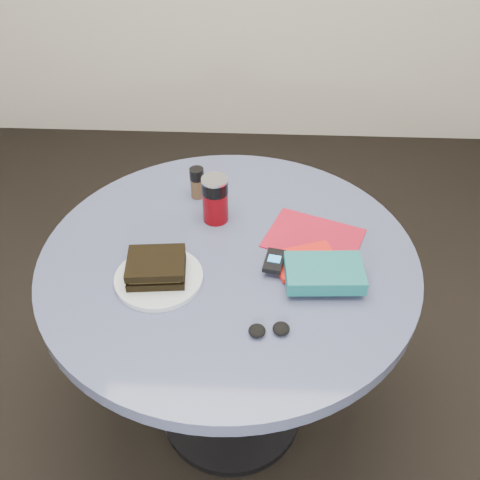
{
  "coord_description": "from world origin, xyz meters",
  "views": [
    {
      "loc": [
        0.08,
        -1.05,
        1.69
      ],
      "look_at": [
        0.03,
        0.0,
        0.8
      ],
      "focal_mm": 40.0,
      "sensor_mm": 36.0,
      "label": 1
    }
  ],
  "objects_px": {
    "plate": "(159,278)",
    "pepper_grinder": "(197,183)",
    "headphones": "(269,330)",
    "novel": "(324,273)",
    "sandwich": "(156,267)",
    "mp3_player": "(274,261)",
    "soda_can": "(215,199)",
    "red_book": "(305,261)",
    "magazine": "(314,238)",
    "table": "(229,297)"
  },
  "relations": [
    {
      "from": "novel",
      "to": "soda_can",
      "type": "bearing_deg",
      "value": 136.17
    },
    {
      "from": "table",
      "to": "red_book",
      "type": "relative_size",
      "value": 6.13
    },
    {
      "from": "pepper_grinder",
      "to": "red_book",
      "type": "bearing_deg",
      "value": -42.89
    },
    {
      "from": "soda_can",
      "to": "red_book",
      "type": "bearing_deg",
      "value": -35.93
    },
    {
      "from": "pepper_grinder",
      "to": "novel",
      "type": "distance_m",
      "value": 0.5
    },
    {
      "from": "novel",
      "to": "headphones",
      "type": "relative_size",
      "value": 1.9
    },
    {
      "from": "headphones",
      "to": "novel",
      "type": "bearing_deg",
      "value": 51.07
    },
    {
      "from": "soda_can",
      "to": "plate",
      "type": "bearing_deg",
      "value": -115.62
    },
    {
      "from": "sandwich",
      "to": "novel",
      "type": "xyz_separation_m",
      "value": [
        0.41,
        0.0,
        -0.0
      ]
    },
    {
      "from": "table",
      "to": "novel",
      "type": "distance_m",
      "value": 0.33
    },
    {
      "from": "soda_can",
      "to": "magazine",
      "type": "bearing_deg",
      "value": -15.25
    },
    {
      "from": "sandwich",
      "to": "mp3_player",
      "type": "height_order",
      "value": "sandwich"
    },
    {
      "from": "red_book",
      "to": "pepper_grinder",
      "type": "bearing_deg",
      "value": 117.31
    },
    {
      "from": "table",
      "to": "plate",
      "type": "xyz_separation_m",
      "value": [
        -0.17,
        -0.11,
        0.17
      ]
    },
    {
      "from": "table",
      "to": "pepper_grinder",
      "type": "distance_m",
      "value": 0.35
    },
    {
      "from": "table",
      "to": "novel",
      "type": "relative_size",
      "value": 5.27
    },
    {
      "from": "novel",
      "to": "sandwich",
      "type": "bearing_deg",
      "value": 177.19
    },
    {
      "from": "table",
      "to": "magazine",
      "type": "bearing_deg",
      "value": 17.86
    },
    {
      "from": "sandwich",
      "to": "novel",
      "type": "distance_m",
      "value": 0.41
    },
    {
      "from": "soda_can",
      "to": "magazine",
      "type": "height_order",
      "value": "soda_can"
    },
    {
      "from": "table",
      "to": "sandwich",
      "type": "height_order",
      "value": "sandwich"
    },
    {
      "from": "sandwich",
      "to": "mp3_player",
      "type": "relative_size",
      "value": 1.69
    },
    {
      "from": "magazine",
      "to": "plate",
      "type": "bearing_deg",
      "value": -134.41
    },
    {
      "from": "plate",
      "to": "mp3_player",
      "type": "bearing_deg",
      "value": 11.33
    },
    {
      "from": "sandwich",
      "to": "soda_can",
      "type": "xyz_separation_m",
      "value": [
        0.13,
        0.25,
        0.03
      ]
    },
    {
      "from": "table",
      "to": "mp3_player",
      "type": "xyz_separation_m",
      "value": [
        0.12,
        -0.05,
        0.19
      ]
    },
    {
      "from": "plate",
      "to": "magazine",
      "type": "height_order",
      "value": "plate"
    },
    {
      "from": "sandwich",
      "to": "novel",
      "type": "bearing_deg",
      "value": 0.32
    },
    {
      "from": "soda_can",
      "to": "mp3_player",
      "type": "bearing_deg",
      "value": -49.92
    },
    {
      "from": "pepper_grinder",
      "to": "magazine",
      "type": "relative_size",
      "value": 0.39
    },
    {
      "from": "soda_can",
      "to": "headphones",
      "type": "xyz_separation_m",
      "value": [
        0.15,
        -0.41,
        -0.06
      ]
    },
    {
      "from": "soda_can",
      "to": "pepper_grinder",
      "type": "xyz_separation_m",
      "value": [
        -0.06,
        0.11,
        -0.02
      ]
    },
    {
      "from": "table",
      "to": "pepper_grinder",
      "type": "bearing_deg",
      "value": 112.99
    },
    {
      "from": "plate",
      "to": "novel",
      "type": "distance_m",
      "value": 0.41
    },
    {
      "from": "plate",
      "to": "headphones",
      "type": "bearing_deg",
      "value": -29.68
    },
    {
      "from": "magazine",
      "to": "novel",
      "type": "relative_size",
      "value": 1.31
    },
    {
      "from": "soda_can",
      "to": "headphones",
      "type": "bearing_deg",
      "value": -69.48
    },
    {
      "from": "red_book",
      "to": "sandwich",
      "type": "bearing_deg",
      "value": 170.94
    },
    {
      "from": "plate",
      "to": "pepper_grinder",
      "type": "bearing_deg",
      "value": 80.83
    },
    {
      "from": "table",
      "to": "magazine",
      "type": "distance_m",
      "value": 0.29
    },
    {
      "from": "plate",
      "to": "mp3_player",
      "type": "height_order",
      "value": "mp3_player"
    },
    {
      "from": "soda_can",
      "to": "mp3_player",
      "type": "relative_size",
      "value": 1.53
    },
    {
      "from": "plate",
      "to": "table",
      "type": "bearing_deg",
      "value": 32.21
    },
    {
      "from": "red_book",
      "to": "headphones",
      "type": "bearing_deg",
      "value": -131.42
    },
    {
      "from": "table",
      "to": "headphones",
      "type": "height_order",
      "value": "headphones"
    },
    {
      "from": "soda_can",
      "to": "pepper_grinder",
      "type": "height_order",
      "value": "soda_can"
    },
    {
      "from": "plate",
      "to": "red_book",
      "type": "bearing_deg",
      "value": 11.62
    },
    {
      "from": "plate",
      "to": "soda_can",
      "type": "relative_size",
      "value": 1.6
    },
    {
      "from": "magazine",
      "to": "mp3_player",
      "type": "bearing_deg",
      "value": -110.6
    },
    {
      "from": "pepper_grinder",
      "to": "headphones",
      "type": "bearing_deg",
      "value": -67.35
    }
  ]
}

